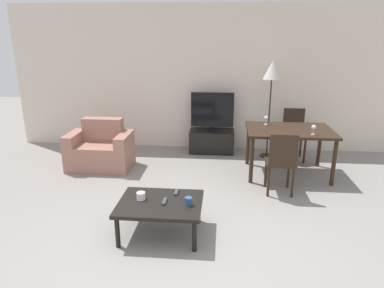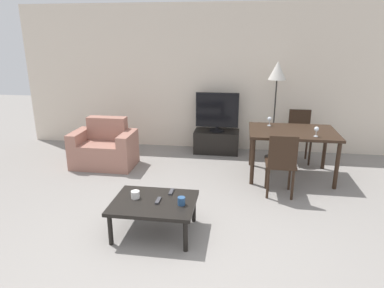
% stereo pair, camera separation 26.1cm
% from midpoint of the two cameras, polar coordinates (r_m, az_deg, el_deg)
% --- Properties ---
extents(ground_plane, '(18.00, 18.00, 0.00)m').
position_cam_midpoint_polar(ground_plane, '(3.50, -2.74, -19.62)').
color(ground_plane, gray).
extents(wall_back, '(7.24, 0.06, 2.70)m').
position_cam_midpoint_polar(wall_back, '(6.57, 3.50, 10.81)').
color(wall_back, beige).
rests_on(wall_back, ground_plane).
extents(armchair, '(1.03, 0.64, 0.80)m').
position_cam_midpoint_polar(armchair, '(5.93, -13.15, -0.77)').
color(armchair, '#9E6B5B').
rests_on(armchair, ground_plane).
extents(tv_stand, '(0.83, 0.44, 0.42)m').
position_cam_midpoint_polar(tv_stand, '(6.50, 5.24, 0.41)').
color(tv_stand, black).
rests_on(tv_stand, ground_plane).
extents(tv, '(0.79, 0.28, 0.72)m').
position_cam_midpoint_polar(tv, '(6.36, 5.38, 5.34)').
color(tv, black).
rests_on(tv, tv_stand).
extents(coffee_table, '(0.91, 0.71, 0.39)m').
position_cam_midpoint_polar(coffee_table, '(3.83, -4.39, -10.06)').
color(coffee_table, black).
rests_on(coffee_table, ground_plane).
extents(dining_table, '(1.31, 0.92, 0.74)m').
position_cam_midpoint_polar(dining_table, '(5.49, 17.69, 1.29)').
color(dining_table, black).
rests_on(dining_table, ground_plane).
extents(dining_chair_near, '(0.40, 0.40, 0.90)m').
position_cam_midpoint_polar(dining_chair_near, '(4.78, 16.17, -2.87)').
color(dining_chair_near, black).
rests_on(dining_chair_near, ground_plane).
extents(dining_chair_far, '(0.40, 0.40, 0.90)m').
position_cam_midpoint_polar(dining_chair_far, '(6.29, 18.59, 1.78)').
color(dining_chair_far, black).
rests_on(dining_chair_far, ground_plane).
extents(floor_lamp, '(0.30, 0.30, 1.72)m').
position_cam_midpoint_polar(floor_lamp, '(6.10, 15.22, 10.87)').
color(floor_lamp, black).
rests_on(floor_lamp, ground_plane).
extents(remote_primary, '(0.04, 0.15, 0.02)m').
position_cam_midpoint_polar(remote_primary, '(3.80, -3.69, -9.40)').
color(remote_primary, '#38383D').
rests_on(remote_primary, coffee_table).
extents(remote_secondary, '(0.04, 0.15, 0.02)m').
position_cam_midpoint_polar(remote_secondary, '(3.99, -1.58, -7.97)').
color(remote_secondary, '#38383D').
rests_on(remote_secondary, coffee_table).
extents(cup_white_near, '(0.08, 0.08, 0.09)m').
position_cam_midpoint_polar(cup_white_near, '(3.70, 0.27, -9.51)').
color(cup_white_near, navy).
rests_on(cup_white_near, coffee_table).
extents(cup_colored_far, '(0.10, 0.10, 0.08)m').
position_cam_midpoint_polar(cup_colored_far, '(3.88, -7.51, -8.38)').
color(cup_colored_far, white).
rests_on(cup_colored_far, coffee_table).
extents(wine_glass_left, '(0.07, 0.07, 0.15)m').
position_cam_midpoint_polar(wine_glass_left, '(5.63, 14.09, 3.97)').
color(wine_glass_left, silver).
rests_on(wine_glass_left, dining_table).
extents(wine_glass_center, '(0.07, 0.07, 0.15)m').
position_cam_midpoint_polar(wine_glass_center, '(5.22, 21.40, 2.23)').
color(wine_glass_center, silver).
rests_on(wine_glass_center, dining_table).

